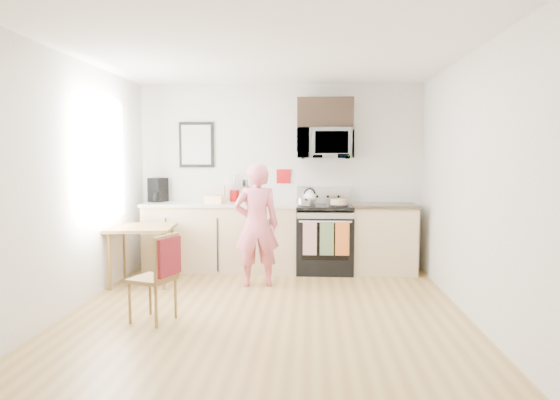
# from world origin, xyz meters

# --- Properties ---
(floor) EXTENTS (4.60, 4.60, 0.00)m
(floor) POSITION_xyz_m (0.00, 0.00, 0.00)
(floor) COLOR olive
(floor) RESTS_ON ground
(back_wall) EXTENTS (4.00, 0.04, 2.60)m
(back_wall) POSITION_xyz_m (0.00, 2.30, 1.30)
(back_wall) COLOR beige
(back_wall) RESTS_ON floor
(front_wall) EXTENTS (4.00, 0.04, 2.60)m
(front_wall) POSITION_xyz_m (0.00, -2.30, 1.30)
(front_wall) COLOR beige
(front_wall) RESTS_ON floor
(left_wall) EXTENTS (0.04, 4.60, 2.60)m
(left_wall) POSITION_xyz_m (-2.00, 0.00, 1.30)
(left_wall) COLOR beige
(left_wall) RESTS_ON floor
(right_wall) EXTENTS (0.04, 4.60, 2.60)m
(right_wall) POSITION_xyz_m (2.00, 0.00, 1.30)
(right_wall) COLOR beige
(right_wall) RESTS_ON floor
(ceiling) EXTENTS (4.00, 4.60, 0.04)m
(ceiling) POSITION_xyz_m (0.00, 0.00, 2.60)
(ceiling) COLOR white
(ceiling) RESTS_ON back_wall
(window) EXTENTS (0.06, 1.40, 1.50)m
(window) POSITION_xyz_m (-1.96, 0.80, 1.55)
(window) COLOR silver
(window) RESTS_ON left_wall
(cabinet_left) EXTENTS (2.10, 0.60, 0.90)m
(cabinet_left) POSITION_xyz_m (-0.80, 2.00, 0.45)
(cabinet_left) COLOR #CAB581
(cabinet_left) RESTS_ON floor
(countertop_left) EXTENTS (2.14, 0.64, 0.04)m
(countertop_left) POSITION_xyz_m (-0.80, 2.00, 0.92)
(countertop_left) COLOR beige
(countertop_left) RESTS_ON cabinet_left
(cabinet_right) EXTENTS (0.84, 0.60, 0.90)m
(cabinet_right) POSITION_xyz_m (1.43, 2.00, 0.45)
(cabinet_right) COLOR #CAB581
(cabinet_right) RESTS_ON floor
(countertop_right) EXTENTS (0.88, 0.64, 0.04)m
(countertop_right) POSITION_xyz_m (1.43, 2.00, 0.92)
(countertop_right) COLOR black
(countertop_right) RESTS_ON cabinet_right
(range) EXTENTS (0.76, 0.70, 1.16)m
(range) POSITION_xyz_m (0.63, 1.98, 0.44)
(range) COLOR black
(range) RESTS_ON floor
(microwave) EXTENTS (0.76, 0.51, 0.42)m
(microwave) POSITION_xyz_m (0.63, 2.08, 1.76)
(microwave) COLOR #B4B4B9
(microwave) RESTS_ON back_wall
(upper_cabinet) EXTENTS (0.76, 0.35, 0.40)m
(upper_cabinet) POSITION_xyz_m (0.63, 2.12, 2.18)
(upper_cabinet) COLOR black
(upper_cabinet) RESTS_ON back_wall
(wall_art) EXTENTS (0.50, 0.04, 0.65)m
(wall_art) POSITION_xyz_m (-1.20, 2.28, 1.75)
(wall_art) COLOR black
(wall_art) RESTS_ON back_wall
(wall_trivet) EXTENTS (0.20, 0.02, 0.20)m
(wall_trivet) POSITION_xyz_m (0.05, 2.28, 1.30)
(wall_trivet) COLOR #A30E11
(wall_trivet) RESTS_ON back_wall
(person) EXTENTS (0.61, 0.46, 1.50)m
(person) POSITION_xyz_m (-0.22, 1.17, 0.75)
(person) COLOR #BD344F
(person) RESTS_ON floor
(dining_table) EXTENTS (0.77, 0.77, 0.72)m
(dining_table) POSITION_xyz_m (-1.65, 1.20, 0.64)
(dining_table) COLOR brown
(dining_table) RESTS_ON floor
(chair) EXTENTS (0.49, 0.46, 0.85)m
(chair) POSITION_xyz_m (-0.96, -0.25, 0.55)
(chair) COLOR brown
(chair) RESTS_ON floor
(knife_block) EXTENTS (0.11, 0.15, 0.22)m
(knife_block) POSITION_xyz_m (-0.49, 2.18, 1.05)
(knife_block) COLOR brown
(knife_block) RESTS_ON countertop_left
(utensil_crock) EXTENTS (0.13, 0.13, 0.40)m
(utensil_crock) POSITION_xyz_m (-0.65, 2.22, 1.10)
(utensil_crock) COLOR #A30E11
(utensil_crock) RESTS_ON countertop_left
(fruit_bowl) EXTENTS (0.27, 0.27, 0.10)m
(fruit_bowl) POSITION_xyz_m (-1.00, 2.15, 0.98)
(fruit_bowl) COLOR white
(fruit_bowl) RESTS_ON countertop_left
(milk_carton) EXTENTS (0.09, 0.09, 0.24)m
(milk_carton) POSITION_xyz_m (-0.81, 2.09, 1.06)
(milk_carton) COLOR tan
(milk_carton) RESTS_ON countertop_left
(coffee_maker) EXTENTS (0.26, 0.31, 0.34)m
(coffee_maker) POSITION_xyz_m (-1.73, 2.12, 1.10)
(coffee_maker) COLOR black
(coffee_maker) RESTS_ON countertop_left
(bread_bag) EXTENTS (0.31, 0.24, 0.10)m
(bread_bag) POSITION_xyz_m (-0.86, 1.90, 0.99)
(bread_bag) COLOR #E4B977
(bread_bag) RESTS_ON countertop_left
(cake) EXTENTS (0.27, 0.27, 0.09)m
(cake) POSITION_xyz_m (0.81, 1.87, 0.97)
(cake) COLOR black
(cake) RESTS_ON range
(kettle) EXTENTS (0.18, 0.18, 0.22)m
(kettle) POSITION_xyz_m (0.42, 2.05, 1.02)
(kettle) COLOR white
(kettle) RESTS_ON range
(pot) EXTENTS (0.20, 0.34, 0.10)m
(pot) POSITION_xyz_m (0.35, 1.88, 0.98)
(pot) COLOR #B4B4B9
(pot) RESTS_ON range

